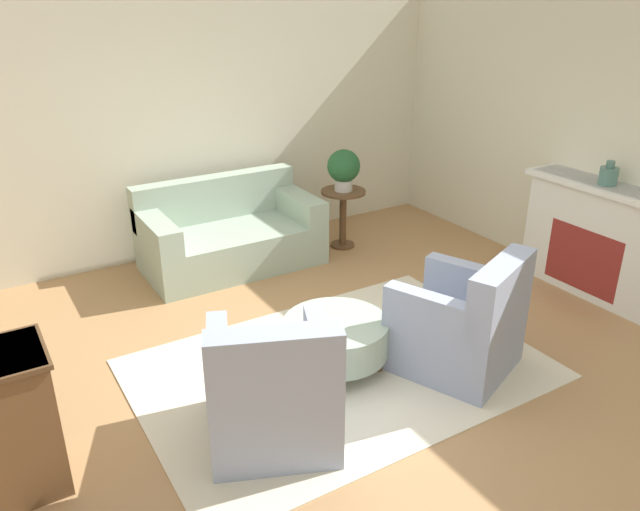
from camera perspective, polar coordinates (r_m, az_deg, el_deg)
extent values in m
plane|color=#AD7F51|center=(5.05, 1.81, -10.35)|extent=(16.00, 16.00, 0.00)
cube|color=beige|center=(7.04, -11.72, 11.48)|extent=(9.89, 0.12, 2.80)
cube|color=beige|center=(6.60, 25.56, 8.89)|extent=(0.12, 10.09, 2.80)
cube|color=beige|center=(5.04, 1.81, -10.30)|extent=(3.12, 2.15, 0.01)
cube|color=#9EB29E|center=(6.78, -8.02, 0.77)|extent=(1.85, 0.98, 0.43)
cube|color=#9EB29E|center=(6.96, -9.53, 5.29)|extent=(1.85, 0.20, 0.48)
cube|color=#9EB29E|center=(6.39, -14.72, 2.13)|extent=(0.24, 0.94, 0.26)
cube|color=#9EB29E|center=(6.97, -2.05, 4.69)|extent=(0.24, 0.94, 0.26)
cube|color=brown|center=(6.47, -6.28, -2.10)|extent=(1.66, 0.05, 0.06)
cube|color=#8E99B2|center=(4.29, -4.35, -13.51)|extent=(1.08, 1.10, 0.44)
cube|color=#8E99B2|center=(3.74, -4.14, -10.55)|extent=(0.83, 0.49, 0.54)
cube|color=#8E99B2|center=(4.13, 0.18, -8.88)|extent=(0.44, 0.81, 0.30)
cube|color=#8E99B2|center=(4.10, -9.29, -9.55)|extent=(0.44, 0.81, 0.30)
cube|color=brown|center=(4.73, -4.70, -12.45)|extent=(0.70, 0.32, 0.06)
cube|color=#8E99B2|center=(5.09, 12.12, -7.57)|extent=(1.08, 1.10, 0.44)
cube|color=#8E99B2|center=(4.75, 16.19, -3.63)|extent=(0.83, 0.49, 0.54)
cube|color=#8E99B2|center=(5.20, 13.84, -2.44)|extent=(0.44, 0.81, 0.30)
cube|color=#8E99B2|center=(4.64, 10.50, -5.41)|extent=(0.44, 0.81, 0.30)
cube|color=brown|center=(5.33, 8.04, -8.09)|extent=(0.70, 0.32, 0.06)
cylinder|color=#9EB29E|center=(4.95, 1.46, -7.42)|extent=(0.83, 0.83, 0.28)
cylinder|color=brown|center=(4.77, 0.51, -11.59)|extent=(0.05, 0.05, 0.12)
cylinder|color=brown|center=(5.00, 5.45, -9.83)|extent=(0.05, 0.05, 0.12)
cylinder|color=brown|center=(5.12, -2.46, -8.84)|extent=(0.05, 0.05, 0.12)
cylinder|color=brown|center=(5.34, 2.26, -7.35)|extent=(0.05, 0.05, 0.12)
cylinder|color=brown|center=(7.08, 2.14, 5.85)|extent=(0.51, 0.51, 0.03)
cylinder|color=brown|center=(7.19, 2.10, 3.27)|extent=(0.08, 0.08, 0.65)
cylinder|color=brown|center=(7.30, 2.07, 0.99)|extent=(0.28, 0.28, 0.03)
cube|color=white|center=(6.57, 24.04, 1.32)|extent=(0.36, 1.44, 1.11)
cube|color=maroon|center=(6.50, 22.91, -0.35)|extent=(0.02, 0.79, 0.61)
cube|color=white|center=(6.39, 24.71, 5.70)|extent=(0.44, 1.54, 0.05)
cylinder|color=#477066|center=(6.36, 24.87, 6.60)|extent=(0.17, 0.17, 0.16)
cylinder|color=#477066|center=(6.33, 25.04, 7.58)|extent=(0.07, 0.07, 0.06)
cylinder|color=beige|center=(7.06, 2.15, 6.46)|extent=(0.20, 0.20, 0.13)
sphere|color=#23562D|center=(6.99, 2.18, 8.18)|extent=(0.37, 0.37, 0.37)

